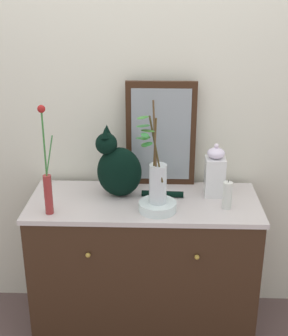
{
  "coord_description": "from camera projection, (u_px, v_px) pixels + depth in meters",
  "views": [
    {
      "loc": [
        0.07,
        -2.21,
        1.87
      ],
      "look_at": [
        0.0,
        0.0,
        0.98
      ],
      "focal_mm": 50.8,
      "sensor_mm": 36.0,
      "label": 1
    }
  ],
  "objects": [
    {
      "name": "ground_plane",
      "position": [
        144.0,
        326.0,
        2.75
      ],
      "size": [
        6.0,
        6.0,
        0.0
      ],
      "primitive_type": "plane",
      "color": "brown"
    },
    {
      "name": "wall_back",
      "position": [
        146.0,
        92.0,
        2.56
      ],
      "size": [
        4.4,
        0.08,
        2.6
      ],
      "primitive_type": "cube",
      "color": "silver",
      "rests_on": "ground_plane"
    },
    {
      "name": "sideboard",
      "position": [
        144.0,
        266.0,
        2.6
      ],
      "size": [
        1.19,
        0.51,
        0.8
      ],
      "color": "#372214",
      "rests_on": "ground_plane"
    },
    {
      "name": "mirror_leaning",
      "position": [
        161.0,
        134.0,
        2.55
      ],
      "size": [
        0.38,
        0.03,
        0.57
      ],
      "color": "#371F12",
      "rests_on": "sideboard"
    },
    {
      "name": "cat_sitting",
      "position": [
        118.0,
        168.0,
        2.45
      ],
      "size": [
        0.45,
        0.16,
        0.38
      ],
      "color": "black",
      "rests_on": "sideboard"
    },
    {
      "name": "vase_slim_green",
      "position": [
        47.0,
        182.0,
        2.26
      ],
      "size": [
        0.06,
        0.04,
        0.54
      ],
      "color": "maroon",
      "rests_on": "sideboard"
    },
    {
      "name": "bowl_porcelain",
      "position": [
        158.0,
        206.0,
        2.33
      ],
      "size": [
        0.19,
        0.19,
        0.05
      ],
      "primitive_type": "cylinder",
      "color": "silver",
      "rests_on": "sideboard"
    },
    {
      "name": "vase_glass_clear",
      "position": [
        157.0,
        178.0,
        2.28
      ],
      "size": [
        0.15,
        0.17,
        0.51
      ],
      "color": "silver",
      "rests_on": "bowl_porcelain"
    },
    {
      "name": "jar_lidded_porcelain",
      "position": [
        215.0,
        172.0,
        2.47
      ],
      "size": [
        0.1,
        0.1,
        0.29
      ],
      "color": "white",
      "rests_on": "sideboard"
    },
    {
      "name": "candle_pillar",
      "position": [
        227.0,
        195.0,
        2.34
      ],
      "size": [
        0.05,
        0.05,
        0.15
      ],
      "color": "silver",
      "rests_on": "sideboard"
    }
  ]
}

